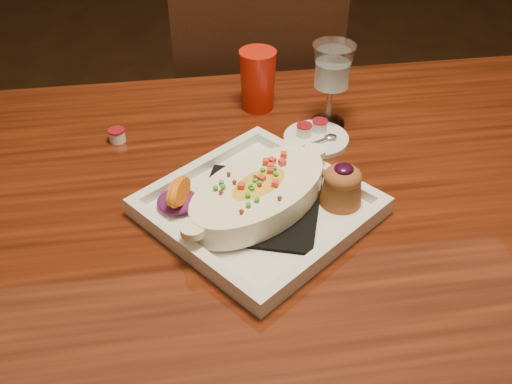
{
  "coord_description": "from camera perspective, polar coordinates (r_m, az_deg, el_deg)",
  "views": [
    {
      "loc": [
        -0.19,
        -0.71,
        1.34
      ],
      "look_at": [
        -0.08,
        -0.0,
        0.77
      ],
      "focal_mm": 40.0,
      "sensor_mm": 36.0,
      "label": 1
    }
  ],
  "objects": [
    {
      "name": "plate",
      "position": [
        0.89,
        0.79,
        -0.61
      ],
      "size": [
        0.42,
        0.42,
        0.08
      ],
      "rotation": [
        0.0,
        0.0,
        0.65
      ],
      "color": "white",
      "rests_on": "table"
    },
    {
      "name": "creamer_loose",
      "position": [
        1.1,
        -13.73,
        5.54
      ],
      "size": [
        0.03,
        0.03,
        0.02
      ],
      "color": "white",
      "rests_on": "table"
    },
    {
      "name": "goblet",
      "position": [
        1.08,
        7.63,
        11.9
      ],
      "size": [
        0.08,
        0.08,
        0.17
      ],
      "color": "silver",
      "rests_on": "table"
    },
    {
      "name": "saucer",
      "position": [
        1.08,
        5.9,
        5.51
      ],
      "size": [
        0.12,
        0.12,
        0.08
      ],
      "color": "white",
      "rests_on": "table"
    },
    {
      "name": "table",
      "position": [
        1.01,
        4.73,
        -4.69
      ],
      "size": [
        1.5,
        0.9,
        0.75
      ],
      "color": "maroon",
      "rests_on": "floor"
    },
    {
      "name": "chair_far",
      "position": [
        1.59,
        -0.33,
        6.95
      ],
      "size": [
        0.42,
        0.42,
        0.93
      ],
      "rotation": [
        0.0,
        0.0,
        3.14
      ],
      "color": "black",
      "rests_on": "floor"
    },
    {
      "name": "red_tumbler",
      "position": [
        1.15,
        0.18,
        11.11
      ],
      "size": [
        0.07,
        0.07,
        0.12
      ],
      "primitive_type": "cone",
      "color": "red",
      "rests_on": "table"
    }
  ]
}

